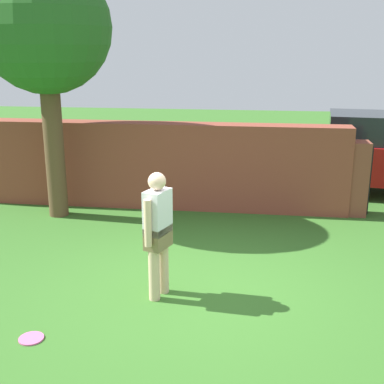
# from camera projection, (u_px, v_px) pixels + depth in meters

# --- Properties ---
(ground_plane) EXTENTS (40.00, 40.00, 0.00)m
(ground_plane) POSITION_uv_depth(u_px,v_px,m) (198.00, 291.00, 6.54)
(ground_plane) COLOR #336623
(brick_wall) EXTENTS (7.83, 0.50, 1.67)m
(brick_wall) POSITION_uv_depth(u_px,v_px,m) (145.00, 165.00, 9.85)
(brick_wall) COLOR brown
(brick_wall) RESTS_ON ground
(tree) EXTENTS (2.29, 2.29, 4.54)m
(tree) POSITION_uv_depth(u_px,v_px,m) (45.00, 30.00, 8.60)
(tree) COLOR brown
(tree) RESTS_ON ground
(person) EXTENTS (0.33, 0.51, 1.62)m
(person) POSITION_uv_depth(u_px,v_px,m) (158.00, 229.00, 6.17)
(person) COLOR beige
(person) RESTS_ON ground
(car) EXTENTS (4.37, 2.29, 1.72)m
(car) POSITION_uv_depth(u_px,v_px,m) (376.00, 154.00, 10.78)
(car) COLOR #A51111
(car) RESTS_ON ground
(frisbee_pink) EXTENTS (0.27, 0.27, 0.02)m
(frisbee_pink) POSITION_uv_depth(u_px,v_px,m) (31.00, 338.00, 5.45)
(frisbee_pink) COLOR pink
(frisbee_pink) RESTS_ON ground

